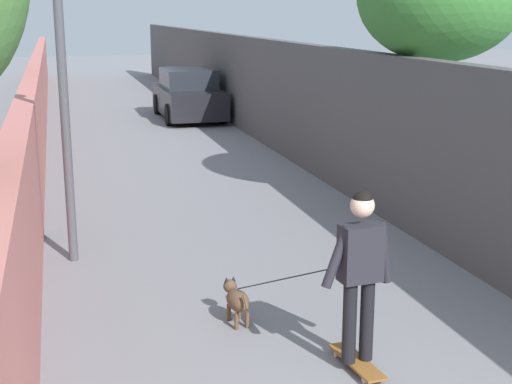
{
  "coord_description": "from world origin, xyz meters",
  "views": [
    {
      "loc": [
        -3.03,
        2.34,
        3.26
      ],
      "look_at": [
        5.75,
        -0.07,
        1.0
      ],
      "focal_mm": 51.27,
      "sensor_mm": 36.0,
      "label": 1
    }
  ],
  "objects": [
    {
      "name": "car_near",
      "position": [
        19.41,
        -1.64,
        0.71
      ],
      "size": [
        4.07,
        1.8,
        1.54
      ],
      "color": "black",
      "rests_on": "ground"
    },
    {
      "name": "lamp_post",
      "position": [
        6.61,
        2.24,
        2.69
      ],
      "size": [
        0.36,
        0.36,
        3.88
      ],
      "color": "#4C4C51",
      "rests_on": "ground"
    },
    {
      "name": "ground_plane",
      "position": [
        14.0,
        0.0,
        0.0
      ],
      "size": [
        80.0,
        80.0,
        0.0
      ],
      "primitive_type": "plane",
      "color": "gray"
    },
    {
      "name": "wall_left",
      "position": [
        12.0,
        2.79,
        1.0
      ],
      "size": [
        48.0,
        0.3,
        2.01
      ],
      "primitive_type": "cube",
      "color": "#CC726B",
      "rests_on": "ground"
    },
    {
      "name": "person_skateboarder",
      "position": [
        2.75,
        -0.22,
        1.04
      ],
      "size": [
        0.25,
        0.71,
        1.63
      ],
      "color": "black",
      "rests_on": "skateboard"
    },
    {
      "name": "dog",
      "position": [
        4.05,
        0.61,
        0.27
      ],
      "size": [
        1.61,
        0.96,
        1.06
      ],
      "color": "brown",
      "rests_on": "ground"
    },
    {
      "name": "skateboard",
      "position": [
        2.75,
        -0.22,
        0.07
      ],
      "size": [
        0.81,
        0.27,
        0.08
      ],
      "color": "brown",
      "rests_on": "ground"
    },
    {
      "name": "fence_right",
      "position": [
        12.0,
        -2.79,
        1.3
      ],
      "size": [
        48.0,
        0.3,
        2.6
      ],
      "primitive_type": "cube",
      "color": "#4C4C4C",
      "rests_on": "ground"
    }
  ]
}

